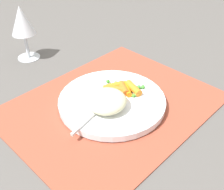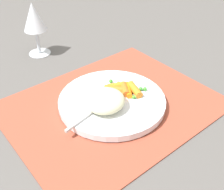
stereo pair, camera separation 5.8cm
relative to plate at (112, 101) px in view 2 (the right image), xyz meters
The scene contains 8 objects.
ground_plane 0.01m from the plate, ahead, with size 2.40×2.40×0.00m, color #565451.
placemat 0.01m from the plate, ahead, with size 0.48×0.38×0.01m, color #9E4733.
plate is the anchor object (origin of this frame).
rice_mound 0.05m from the plate, 154.69° to the right, with size 0.09×0.09×0.04m, color beige.
carrot_portion 0.04m from the plate, ahead, with size 0.08×0.08×0.02m.
pea_scatter 0.05m from the plate, ahead, with size 0.08×0.10×0.01m.
fork 0.03m from the plate, 168.77° to the right, with size 0.19×0.05×0.01m.
wine_glass 0.36m from the plate, 91.62° to the left, with size 0.07×0.07×0.16m.
Camera 2 is at (-0.33, -0.40, 0.42)m, focal length 44.55 mm.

